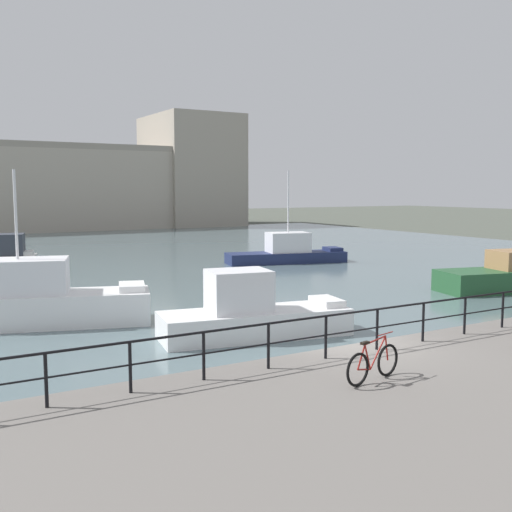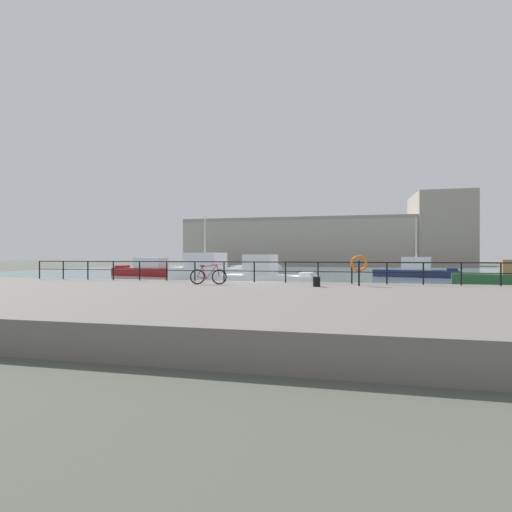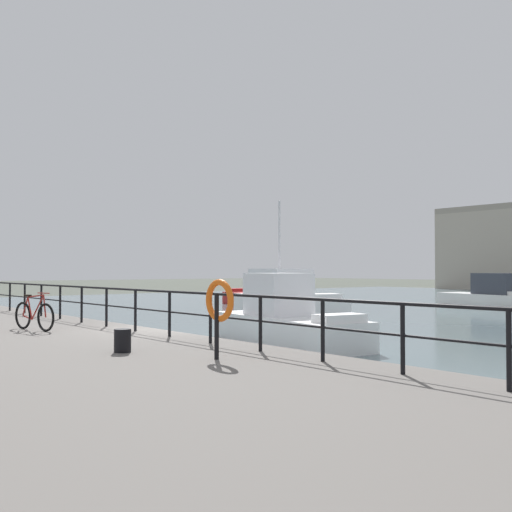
{
  "view_description": "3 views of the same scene",
  "coord_description": "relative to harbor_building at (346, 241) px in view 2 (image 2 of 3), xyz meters",
  "views": [
    {
      "loc": [
        -10.34,
        -12.23,
        4.93
      ],
      "look_at": [
        -0.44,
        4.57,
        2.76
      ],
      "focal_mm": 42.45,
      "sensor_mm": 36.0,
      "label": 1
    },
    {
      "loc": [
        4.39,
        -19.87,
        2.23
      ],
      "look_at": [
        -1.18,
        5.07,
        2.17
      ],
      "focal_mm": 26.62,
      "sensor_mm": 36.0,
      "label": 2
    },
    {
      "loc": [
        13.56,
        -8.13,
        2.38
      ],
      "look_at": [
        -0.97,
        4.1,
        2.83
      ],
      "focal_mm": 41.63,
      "sensor_mm": 36.0,
      "label": 3
    }
  ],
  "objects": [
    {
      "name": "moored_green_narrowboat",
      "position": [
        -11.9,
        -53.68,
        -4.4
      ],
      "size": [
        8.05,
        4.42,
        5.6
      ],
      "rotation": [
        0.0,
        0.0,
        -0.31
      ],
      "color": "white",
      "rests_on": "water_basin"
    },
    {
      "name": "quay_promenade",
      "position": [
        -5.6,
        -70.46,
        -4.93
      ],
      "size": [
        56.0,
        13.0,
        0.83
      ],
      "primitive_type": "cube",
      "color": "slate",
      "rests_on": "ground_plane"
    },
    {
      "name": "ground_plane",
      "position": [
        -5.6,
        -63.96,
        -5.35
      ],
      "size": [
        240.0,
        240.0,
        0.0
      ],
      "primitive_type": "plane",
      "color": "#4C5147"
    },
    {
      "name": "parked_bicycle",
      "position": [
        -7.4,
        -66.63,
        -4.13
      ],
      "size": [
        1.74,
        0.42,
        0.98
      ],
      "rotation": [
        0.0,
        0.0,
        0.21
      ],
      "color": "black",
      "rests_on": "quay_promenade"
    },
    {
      "name": "quay_railing",
      "position": [
        -5.57,
        -64.71,
        -3.78
      ],
      "size": [
        26.21,
        0.07,
        1.08
      ],
      "color": "black",
      "rests_on": "quay_promenade"
    },
    {
      "name": "life_ring_stand",
      "position": [
        -0.39,
        -65.9,
        -3.54
      ],
      "size": [
        0.75,
        0.16,
        1.4
      ],
      "color": "black",
      "rests_on": "quay_promenade"
    },
    {
      "name": "harbor_building",
      "position": [
        0.0,
        0.0,
        0.0
      ],
      "size": [
        58.86,
        13.48,
        14.68
      ],
      "color": "#A89E8E",
      "rests_on": "ground_plane"
    },
    {
      "name": "mooring_bollard",
      "position": [
        -2.25,
        -66.79,
        -4.3
      ],
      "size": [
        0.32,
        0.32,
        0.44
      ],
      "primitive_type": "cylinder",
      "color": "black",
      "rests_on": "quay_promenade"
    },
    {
      "name": "moored_blue_motorboat",
      "position": [
        6.29,
        -42.64,
        -4.61
      ],
      "size": [
        8.28,
        3.88,
        6.12
      ],
      "rotation": [
        0.0,
        0.0,
        -0.24
      ],
      "color": "navy",
      "rests_on": "water_basin"
    },
    {
      "name": "water_basin",
      "position": [
        -5.6,
        -33.76,
        -5.34
      ],
      "size": [
        80.0,
        60.0,
        0.01
      ],
      "primitive_type": "cube",
      "color": "slate",
      "rests_on": "ground_plane"
    },
    {
      "name": "moored_red_daysailer",
      "position": [
        -11.43,
        -36.29,
        -4.52
      ],
      "size": [
        6.71,
        3.69,
        2.17
      ],
      "rotation": [
        0.0,
        0.0,
        -0.26
      ],
      "color": "white",
      "rests_on": "water_basin"
    },
    {
      "name": "moored_white_yacht",
      "position": [
        -21.62,
        -46.66,
        -4.58
      ],
      "size": [
        7.76,
        3.57,
        1.97
      ],
      "rotation": [
        0.0,
        0.0,
        2.93
      ],
      "color": "maroon",
      "rests_on": "water_basin"
    },
    {
      "name": "moored_small_launch",
      "position": [
        -6.0,
        -59.08,
        -4.58
      ],
      "size": [
        6.61,
        3.14,
        2.27
      ],
      "rotation": [
        0.0,
        0.0,
        -0.18
      ],
      "color": "white",
      "rests_on": "water_basin"
    }
  ]
}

